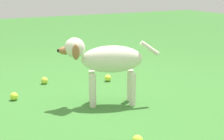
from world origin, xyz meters
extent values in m
plane|color=#38722D|center=(0.00, 0.00, 0.00)|extent=(14.00, 14.00, 0.00)
ellipsoid|color=silver|center=(-0.16, 0.18, 0.37)|extent=(0.52, 0.35, 0.21)
cylinder|color=silver|center=(0.01, 0.18, 0.13)|extent=(0.05, 0.05, 0.26)
cylinder|color=silver|center=(-0.04, 0.07, 0.13)|extent=(0.05, 0.05, 0.26)
cylinder|color=silver|center=(-0.28, 0.30, 0.13)|extent=(0.05, 0.05, 0.26)
cylinder|color=silver|center=(-0.32, 0.18, 0.13)|extent=(0.05, 0.05, 0.26)
ellipsoid|color=silver|center=(0.11, 0.07, 0.46)|extent=(0.20, 0.19, 0.16)
ellipsoid|color=#9E663D|center=(0.17, 0.05, 0.44)|extent=(0.13, 0.11, 0.06)
sphere|color=black|center=(0.22, 0.03, 0.44)|extent=(0.03, 0.03, 0.03)
ellipsoid|color=#9E663D|center=(0.13, 0.14, 0.44)|extent=(0.06, 0.05, 0.12)
ellipsoid|color=#9E663D|center=(0.07, 0.01, 0.44)|extent=(0.06, 0.05, 0.12)
cylinder|color=silver|center=(-0.43, 0.29, 0.45)|extent=(0.16, 0.09, 0.13)
sphere|color=#CAE43A|center=(0.52, -0.28, 0.03)|extent=(0.07, 0.07, 0.07)
sphere|color=#C5DC3A|center=(0.07, 0.92, 0.03)|extent=(0.07, 0.07, 0.07)
sphere|color=#C9D842|center=(0.14, -0.62, 0.03)|extent=(0.07, 0.07, 0.07)
sphere|color=#CFE33E|center=(-0.43, -0.41, 0.03)|extent=(0.07, 0.07, 0.07)
camera|label=1|loc=(1.13, 2.57, 0.96)|focal=57.05mm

